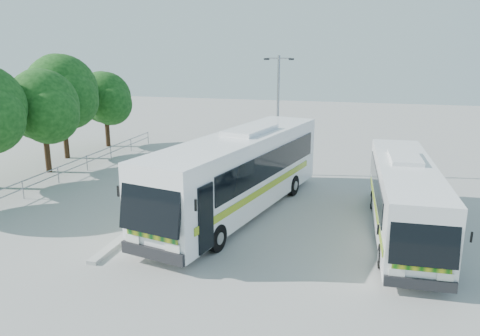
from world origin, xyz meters
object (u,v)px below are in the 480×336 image
(tree_far_c, at_px, (43,105))
(lamppost, at_px, (278,110))
(tree_far_e, at_px, (106,98))
(coach_main, at_px, (239,171))
(tree_far_d, at_px, (62,91))
(coach_adjacent, at_px, (404,197))

(tree_far_c, xyz_separation_m, lamppost, (14.12, 3.12, -0.24))
(tree_far_c, xyz_separation_m, tree_far_e, (-0.51, 8.20, -0.37))
(tree_far_c, distance_m, coach_main, 14.46)
(tree_far_d, relative_size, lamppost, 1.01)
(tree_far_e, relative_size, lamppost, 0.81)
(tree_far_e, xyz_separation_m, lamppost, (14.63, -5.08, 0.14))
(tree_far_d, relative_size, tree_far_e, 1.24)
(tree_far_d, bearing_deg, lamppost, -2.16)
(coach_adjacent, xyz_separation_m, lamppost, (-6.89, 8.22, 2.35))
(coach_main, relative_size, coach_adjacent, 1.25)
(coach_adjacent, bearing_deg, tree_far_c, 164.54)
(coach_main, bearing_deg, tree_far_d, 164.66)
(tree_far_c, distance_m, coach_adjacent, 21.78)
(tree_far_c, relative_size, coach_adjacent, 0.58)
(tree_far_c, bearing_deg, coach_adjacent, -13.62)
(tree_far_e, bearing_deg, coach_main, -41.43)
(tree_far_c, bearing_deg, lamppost, 12.47)
(tree_far_c, height_order, tree_far_e, tree_far_c)
(tree_far_e, bearing_deg, tree_far_c, -86.46)
(coach_main, height_order, lamppost, lamppost)
(coach_main, distance_m, lamppost, 7.68)
(coach_main, xyz_separation_m, lamppost, (0.48, 7.41, 1.96))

